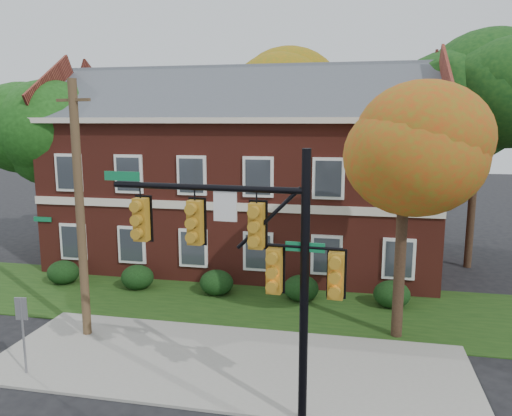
% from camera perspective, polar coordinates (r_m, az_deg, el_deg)
% --- Properties ---
extents(ground, '(120.00, 120.00, 0.00)m').
position_cam_1_polar(ground, '(14.63, -4.21, -19.16)').
color(ground, black).
rests_on(ground, ground).
extents(sidewalk, '(14.00, 5.00, 0.08)m').
position_cam_1_polar(sidewalk, '(15.46, -3.16, -17.28)').
color(sidewalk, gray).
rests_on(sidewalk, ground).
extents(grass_strip, '(30.00, 6.00, 0.04)m').
position_cam_1_polar(grass_strip, '(19.92, 0.55, -10.89)').
color(grass_strip, '#193811').
rests_on(grass_strip, ground).
extents(apartment_building, '(18.80, 8.80, 9.74)m').
position_cam_1_polar(apartment_building, '(24.95, -1.33, 5.08)').
color(apartment_building, maroon).
rests_on(apartment_building, ground).
extents(hedge_far_left, '(1.40, 1.26, 1.05)m').
position_cam_1_polar(hedge_far_left, '(23.69, -21.16, -6.87)').
color(hedge_far_left, black).
rests_on(hedge_far_left, ground).
extents(hedge_left, '(1.40, 1.26, 1.05)m').
position_cam_1_polar(hedge_left, '(22.03, -13.40, -7.71)').
color(hedge_left, black).
rests_on(hedge_left, ground).
extents(hedge_center, '(1.40, 1.26, 1.05)m').
position_cam_1_polar(hedge_center, '(20.84, -4.54, -8.49)').
color(hedge_center, black).
rests_on(hedge_center, ground).
extents(hedge_right, '(1.40, 1.26, 1.05)m').
position_cam_1_polar(hedge_right, '(20.19, 5.17, -9.12)').
color(hedge_right, black).
rests_on(hedge_right, ground).
extents(hedge_far_right, '(1.40, 1.26, 1.05)m').
position_cam_1_polar(hedge_far_right, '(20.14, 15.26, -9.49)').
color(hedge_far_right, black).
rests_on(hedge_far_right, ground).
extents(tree_near_right, '(4.50, 4.25, 8.58)m').
position_cam_1_polar(tree_near_right, '(16.24, 17.66, 7.94)').
color(tree_near_right, black).
rests_on(tree_near_right, ground).
extents(tree_left_rear, '(5.40, 5.10, 8.88)m').
position_cam_1_polar(tree_left_rear, '(27.71, -22.14, 8.35)').
color(tree_left_rear, black).
rests_on(tree_left_rear, ground).
extents(tree_right_rear, '(6.30, 5.95, 10.62)m').
position_cam_1_polar(tree_right_rear, '(25.76, 25.01, 11.30)').
color(tree_right_rear, black).
rests_on(tree_right_rear, ground).
extents(tree_far_rear, '(6.84, 6.46, 11.52)m').
position_cam_1_polar(tree_far_rear, '(32.39, 4.20, 13.00)').
color(tree_far_rear, black).
rests_on(tree_far_rear, ground).
extents(traffic_signal, '(5.84, 0.65, 6.52)m').
position_cam_1_polar(traffic_signal, '(11.50, -0.19, -5.49)').
color(traffic_signal, gray).
rests_on(traffic_signal, ground).
extents(utility_pole, '(1.30, 0.37, 8.39)m').
position_cam_1_polar(utility_pole, '(16.96, -19.48, -0.31)').
color(utility_pole, brown).
rests_on(utility_pole, ground).
extents(sign_post, '(0.34, 0.09, 2.31)m').
position_cam_1_polar(sign_post, '(15.62, -25.15, -11.81)').
color(sign_post, slate).
rests_on(sign_post, ground).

